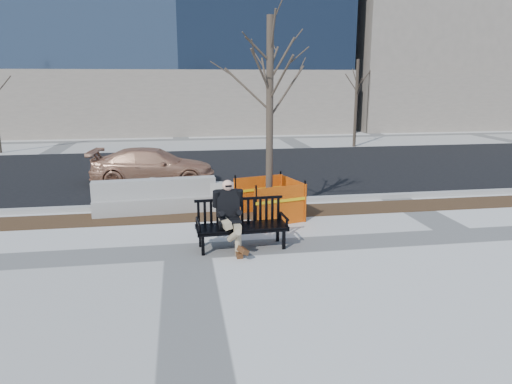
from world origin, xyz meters
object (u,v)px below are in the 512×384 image
seated_man (229,248)px  jersey_barrier_left (156,212)px  jersey_barrier_right (194,208)px  sedan (154,183)px  bench (242,248)px  tree_fence (269,218)px

seated_man → jersey_barrier_left: bearing=115.5°
jersey_barrier_right → sedan: bearing=134.0°
seated_man → jersey_barrier_right: seated_man is taller
sedan → jersey_barrier_right: sedan is taller
jersey_barrier_left → jersey_barrier_right: size_ratio=1.19×
bench → jersey_barrier_left: bearing=118.9°
sedan → seated_man: bearing=-157.7°
tree_fence → jersey_barrier_left: 3.05m
seated_man → tree_fence: size_ratio=0.27×
bench → tree_fence: size_ratio=0.37×
bench → jersey_barrier_left: bench is taller
bench → tree_fence: bearing=61.7°
seated_man → jersey_barrier_right: (-0.63, 3.30, 0.00)m
seated_man → sedan: 6.95m
seated_man → sedan: size_ratio=0.35×
seated_man → jersey_barrier_left: size_ratio=0.45×
seated_man → jersey_barrier_left: 3.44m
bench → sedan: sedan is taller
seated_man → bench: bearing=-11.4°
tree_fence → bench: bearing=-115.3°
sedan → jersey_barrier_right: (1.23, -3.40, 0.00)m
jersey_barrier_left → bench: bearing=-61.9°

